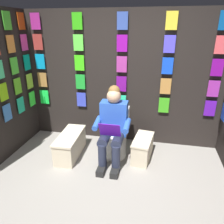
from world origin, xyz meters
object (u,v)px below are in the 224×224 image
Objects in this scene: toilet at (115,136)px; comic_longbox_far at (70,145)px; person_reading at (113,126)px; comic_longbox_near at (143,148)px.

toilet is 0.75m from comic_longbox_far.
person_reading reaches higher than comic_longbox_far.
toilet is 0.48m from comic_longbox_near.
comic_longbox_near is 1.17m from comic_longbox_far.
person_reading is at bearing 27.43° from comic_longbox_near.
comic_longbox_near is 0.77× the size of comic_longbox_far.
comic_longbox_near is at bearing 172.21° from toilet.
toilet is 1.26× the size of comic_longbox_near.
person_reading is at bearing 89.93° from toilet.
comic_longbox_far is (0.70, 0.21, -0.14)m from toilet.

